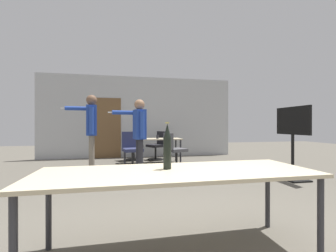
# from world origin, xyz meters

# --- Properties ---
(back_wall) EXTENTS (6.73, 0.12, 2.82)m
(back_wall) POSITION_xyz_m (-0.03, 6.47, 1.40)
(back_wall) COLOR #B2B5B7
(back_wall) RESTS_ON ground_plane
(conference_table_near) EXTENTS (2.33, 0.79, 0.73)m
(conference_table_near) POSITION_xyz_m (-0.16, 0.35, 0.67)
(conference_table_near) COLOR #C6B793
(conference_table_near) RESTS_ON ground_plane
(conference_table_far) EXTENTS (1.69, 0.69, 0.73)m
(conference_table_far) POSITION_xyz_m (0.25, 5.01, 0.65)
(conference_table_far) COLOR #C6B793
(conference_table_far) RESTS_ON ground_plane
(tv_screen) EXTENTS (0.44, 0.91, 1.50)m
(tv_screen) POSITION_xyz_m (2.82, 2.48, 0.88)
(tv_screen) COLOR black
(tv_screen) RESTS_ON ground_plane
(person_center_tall) EXTENTS (0.81, 0.57, 1.68)m
(person_center_tall) POSITION_xyz_m (-0.26, 3.41, 1.02)
(person_center_tall) COLOR #28282D
(person_center_tall) RESTS_ON ground_plane
(person_left_plaid) EXTENTS (0.85, 0.60, 1.82)m
(person_left_plaid) POSITION_xyz_m (-1.32, 3.94, 1.11)
(person_left_plaid) COLOR slate
(person_left_plaid) RESTS_ON ground_plane
(office_chair_side_rolled) EXTENTS (0.68, 0.65, 0.92)m
(office_chair_side_rolled) POSITION_xyz_m (0.52, 5.72, 0.43)
(office_chair_side_rolled) COLOR black
(office_chair_side_rolled) RESTS_ON ground_plane
(office_chair_mid_tucked) EXTENTS (0.64, 0.59, 0.91)m
(office_chair_mid_tucked) POSITION_xyz_m (0.75, 4.35, 0.42)
(office_chair_mid_tucked) COLOR black
(office_chair_mid_tucked) RESTS_ON ground_plane
(office_chair_near_pushed) EXTENTS (0.54, 0.60, 0.95)m
(office_chair_near_pushed) POSITION_xyz_m (-0.36, 4.37, 0.45)
(office_chair_near_pushed) COLOR black
(office_chair_near_pushed) RESTS_ON ground_plane
(office_chair_far_left) EXTENTS (0.67, 0.64, 0.91)m
(office_chair_far_left) POSITION_xyz_m (-0.32, 5.71, 0.42)
(office_chair_far_left) COLOR black
(office_chair_far_left) RESTS_ON ground_plane
(beer_bottle) EXTENTS (0.07, 0.07, 0.41)m
(beer_bottle) POSITION_xyz_m (-0.23, 0.43, 0.92)
(beer_bottle) COLOR black
(beer_bottle) RESTS_ON conference_table_near
(drink_cup) EXTENTS (0.07, 0.07, 0.10)m
(drink_cup) POSITION_xyz_m (0.39, 4.93, 0.78)
(drink_cup) COLOR #232328
(drink_cup) RESTS_ON conference_table_far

